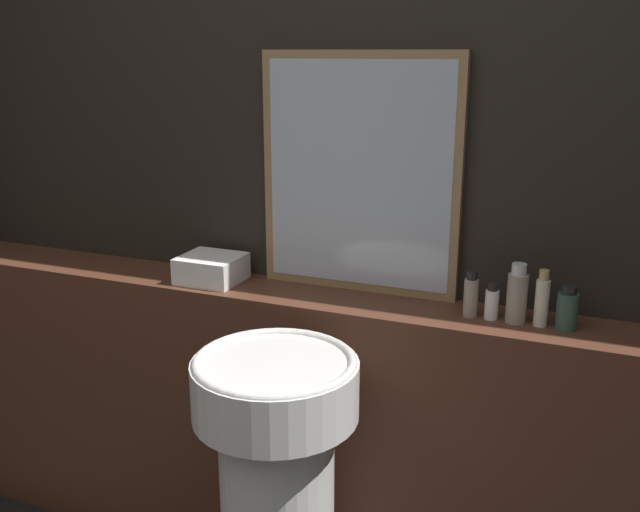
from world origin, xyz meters
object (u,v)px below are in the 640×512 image
at_px(towel_stack, 211,268).
at_px(conditioner_bottle, 492,303).
at_px(shampoo_bottle, 471,295).
at_px(hand_soap_bottle, 567,309).
at_px(mirror, 359,175).
at_px(pedestal_sink, 277,500).
at_px(lotion_bottle, 517,295).
at_px(body_wash_bottle, 542,300).

distance_m(towel_stack, conditioner_bottle, 0.88).
distance_m(shampoo_bottle, hand_soap_bottle, 0.25).
bearing_deg(towel_stack, mirror, 12.33).
xyz_separation_m(pedestal_sink, lotion_bottle, (0.52, 0.41, 0.50)).
bearing_deg(hand_soap_bottle, towel_stack, -180.00).
bearing_deg(shampoo_bottle, towel_stack, -180.00).
relative_size(shampoo_bottle, hand_soap_bottle, 1.07).
xyz_separation_m(mirror, conditioner_bottle, (0.42, -0.10, -0.31)).
bearing_deg(mirror, hand_soap_bottle, -9.19).
xyz_separation_m(shampoo_bottle, conditioner_bottle, (0.06, -0.00, -0.01)).
relative_size(pedestal_sink, hand_soap_bottle, 7.78).
relative_size(pedestal_sink, lotion_bottle, 5.70).
bearing_deg(body_wash_bottle, conditioner_bottle, 180.00).
height_order(mirror, shampoo_bottle, mirror).
distance_m(towel_stack, lotion_bottle, 0.95).
distance_m(conditioner_bottle, hand_soap_bottle, 0.20).
relative_size(lotion_bottle, hand_soap_bottle, 1.37).
relative_size(mirror, hand_soap_bottle, 5.88).
bearing_deg(pedestal_sink, mirror, 86.11).
distance_m(pedestal_sink, shampoo_bottle, 0.75).
distance_m(pedestal_sink, mirror, 0.94).
xyz_separation_m(body_wash_bottle, hand_soap_bottle, (0.07, 0.00, -0.02)).
bearing_deg(lotion_bottle, pedestal_sink, -141.57).
height_order(shampoo_bottle, body_wash_bottle, body_wash_bottle).
bearing_deg(shampoo_bottle, lotion_bottle, -0.00).
relative_size(shampoo_bottle, conditioner_bottle, 1.29).
distance_m(pedestal_sink, hand_soap_bottle, 0.91).
distance_m(mirror, towel_stack, 0.56).
bearing_deg(pedestal_sink, body_wash_bottle, 35.22).
relative_size(towel_stack, body_wash_bottle, 1.21).
distance_m(towel_stack, shampoo_bottle, 0.82).
bearing_deg(conditioner_bottle, pedestal_sink, -137.82).
height_order(lotion_bottle, body_wash_bottle, lotion_bottle).
relative_size(pedestal_sink, mirror, 1.32).
height_order(towel_stack, conditioner_bottle, conditioner_bottle).
bearing_deg(lotion_bottle, body_wash_bottle, 0.00).
height_order(pedestal_sink, mirror, mirror).
relative_size(towel_stack, hand_soap_bottle, 1.56).
height_order(shampoo_bottle, lotion_bottle, lotion_bottle).
bearing_deg(pedestal_sink, conditioner_bottle, 42.18).
height_order(pedestal_sink, hand_soap_bottle, hand_soap_bottle).
bearing_deg(shampoo_bottle, pedestal_sink, -133.98).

